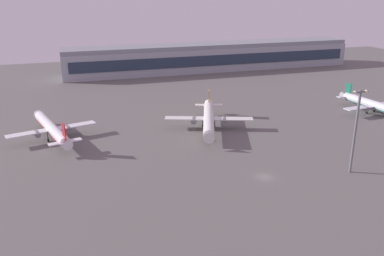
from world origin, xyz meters
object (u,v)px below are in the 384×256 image
(airplane_taxiway_distant, at_px, (375,105))
(airplane_mid_apron, at_px, (52,129))
(airplane_far_stand, at_px, (209,119))
(apron_light_central, at_px, (356,126))

(airplane_taxiway_distant, distance_m, airplane_mid_apron, 125.87)
(airplane_far_stand, distance_m, apron_light_central, 54.40)
(apron_light_central, bearing_deg, airplane_far_stand, 118.27)
(airplane_taxiway_distant, distance_m, apron_light_central, 64.32)
(airplane_taxiway_distant, relative_size, apron_light_central, 1.59)
(airplane_far_stand, bearing_deg, airplane_taxiway_distant, -162.45)
(airplane_taxiway_distant, height_order, airplane_mid_apron, airplane_mid_apron)
(airplane_mid_apron, height_order, apron_light_central, apron_light_central)
(airplane_taxiway_distant, bearing_deg, apron_light_central, 37.59)
(airplane_far_stand, bearing_deg, airplane_mid_apron, 13.05)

